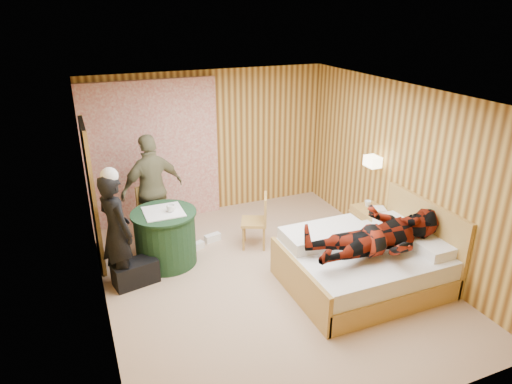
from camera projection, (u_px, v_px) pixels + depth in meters
name	position (u px, v px, depth m)	size (l,w,h in m)	color
floor	(267.00, 278.00, 6.27)	(4.20, 5.00, 0.01)	tan
ceiling	(269.00, 95.00, 5.32)	(4.20, 5.00, 0.01)	silver
wall_back	(210.00, 143.00, 7.93)	(4.20, 0.02, 2.50)	#D5AE51
wall_left	(95.00, 222.00, 5.05)	(0.02, 5.00, 2.50)	#D5AE51
wall_right	(402.00, 172.00, 6.54)	(0.02, 5.00, 2.50)	#D5AE51
curtain	(153.00, 154.00, 7.54)	(2.20, 0.08, 2.40)	silver
doorway	(92.00, 195.00, 6.35)	(0.06, 0.90, 2.05)	black
wall_lamp	(373.00, 161.00, 6.84)	(0.26, 0.24, 0.16)	gold
bed	(364.00, 263.00, 6.03)	(1.98, 1.54, 1.06)	tan
nightstand	(371.00, 226.00, 7.07)	(0.45, 0.60, 0.58)	tan
round_table	(166.00, 237.00, 6.50)	(0.92, 0.92, 0.81)	#1F4425
chair_far	(153.00, 210.00, 7.06)	(0.53, 0.53, 0.93)	tan
chair_near	(259.00, 217.00, 6.92)	(0.50, 0.50, 0.85)	tan
duffel_bag	(135.00, 273.00, 6.09)	(0.58, 0.31, 0.33)	black
sneaker_left	(213.00, 238.00, 7.23)	(0.26, 0.11, 0.12)	white
sneaker_right	(196.00, 246.00, 6.98)	(0.25, 0.10, 0.11)	white
woman_standing	(116.00, 231.00, 5.84)	(0.57, 0.38, 1.57)	black
man_at_table	(153.00, 189.00, 6.99)	(1.01, 0.42, 1.72)	#74714D
man_on_bed	(381.00, 226.00, 5.60)	(1.77, 0.67, 0.86)	maroon
book_lower	(374.00, 210.00, 6.91)	(0.17, 0.22, 0.02)	white
book_upper	(375.00, 209.00, 6.91)	(0.16, 0.22, 0.02)	white
cup_nightstand	(368.00, 203.00, 7.05)	(0.10, 0.10, 0.09)	white
cup_table	(171.00, 208.00, 6.32)	(0.12, 0.12, 0.10)	white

